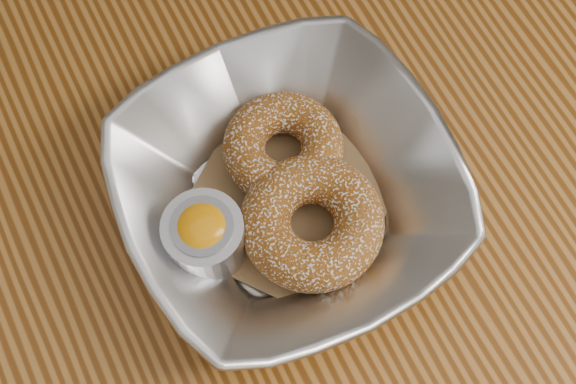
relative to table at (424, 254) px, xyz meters
name	(u,v)px	position (x,y,z in m)	size (l,w,h in m)	color
ground_plane	(362,377)	(0.00, 0.00, -0.65)	(4.00, 4.00, 0.00)	#565659
table	(424,254)	(0.00, 0.00, 0.00)	(1.20, 0.80, 0.75)	brown
serving_bowl	(288,192)	(-0.11, 0.06, 0.13)	(0.25, 0.25, 0.06)	#BABCC1
parchment	(288,202)	(-0.11, 0.06, 0.11)	(0.14, 0.14, 0.00)	brown
donut_back	(283,148)	(-0.09, 0.10, 0.13)	(0.09, 0.09, 0.03)	brown
donut_front	(312,222)	(-0.10, 0.03, 0.13)	(0.11, 0.11, 0.04)	brown
ramekin	(204,236)	(-0.18, 0.06, 0.13)	(0.06, 0.06, 0.06)	#BABCC1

